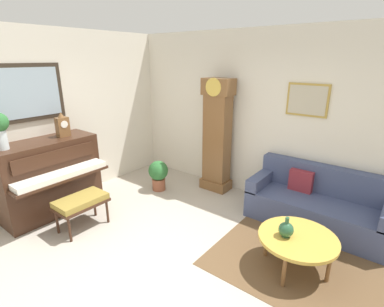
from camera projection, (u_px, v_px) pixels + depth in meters
ground_plane at (166, 265)px, 3.49m from camera, size 6.40×6.00×0.10m
wall_left at (42, 120)px, 4.53m from camera, size 0.13×4.90×2.80m
wall_back at (261, 117)px, 4.82m from camera, size 5.30×0.13×2.80m
area_rug at (302, 267)px, 3.38m from camera, size 2.10×1.50×0.01m
piano at (50, 177)px, 4.44m from camera, size 0.87×1.44×1.17m
piano_bench at (81, 202)px, 4.05m from camera, size 0.42×0.70×0.48m
grandfather_clock at (217, 139)px, 5.13m from camera, size 0.52×0.34×2.03m
couch at (317, 204)px, 4.18m from camera, size 1.90×0.80×0.84m
coffee_table at (298, 239)px, 3.25m from camera, size 0.88×0.88×0.42m
mantel_clock at (62, 126)px, 4.44m from camera, size 0.13×0.18×0.38m
green_jug at (286, 229)px, 3.22m from camera, size 0.17×0.17×0.24m
potted_plant at (158, 173)px, 5.27m from camera, size 0.36×0.36×0.56m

